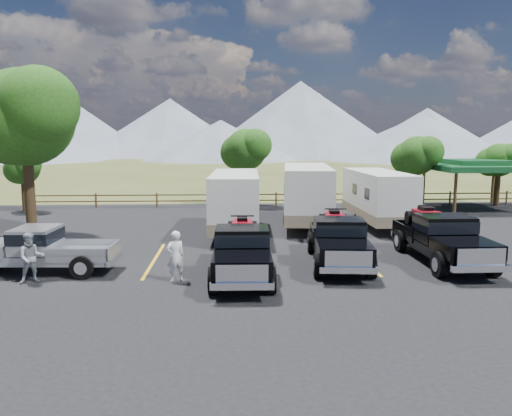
{
  "coord_description": "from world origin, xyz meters",
  "views": [
    {
      "loc": [
        -3.06,
        -14.79,
        4.73
      ],
      "look_at": [
        -1.95,
        6.93,
        1.6
      ],
      "focal_mm": 35.0,
      "sensor_mm": 36.0,
      "label": 1
    }
  ],
  "objects_px": {
    "trailer_center": "(307,195)",
    "person_a": "(175,256)",
    "rig_center": "(338,239)",
    "pavilion": "(477,166)",
    "pickup_silver": "(41,249)",
    "person_b": "(31,258)",
    "trailer_right": "(378,198)",
    "rig_left": "(242,249)",
    "rig_right": "(441,237)",
    "tree_big_nw": "(24,117)",
    "trailer_left": "(235,202)"
  },
  "relations": [
    {
      "from": "rig_center",
      "to": "person_a",
      "type": "xyz_separation_m",
      "value": [
        -5.77,
        -2.04,
        -0.08
      ]
    },
    {
      "from": "trailer_left",
      "to": "trailer_right",
      "type": "distance_m",
      "value": 7.67
    },
    {
      "from": "trailer_left",
      "to": "rig_left",
      "type": "bearing_deg",
      "value": -86.58
    },
    {
      "from": "trailer_center",
      "to": "rig_left",
      "type": "bearing_deg",
      "value": -104.63
    },
    {
      "from": "rig_left",
      "to": "rig_center",
      "type": "distance_m",
      "value": 3.89
    },
    {
      "from": "pavilion",
      "to": "rig_center",
      "type": "relative_size",
      "value": 1.05
    },
    {
      "from": "pavilion",
      "to": "pickup_silver",
      "type": "height_order",
      "value": "pavilion"
    },
    {
      "from": "trailer_left",
      "to": "pickup_silver",
      "type": "relative_size",
      "value": 1.58
    },
    {
      "from": "pavilion",
      "to": "trailer_left",
      "type": "relative_size",
      "value": 0.73
    },
    {
      "from": "person_b",
      "to": "person_a",
      "type": "bearing_deg",
      "value": -24.45
    },
    {
      "from": "tree_big_nw",
      "to": "rig_right",
      "type": "distance_m",
      "value": 18.89
    },
    {
      "from": "trailer_left",
      "to": "trailer_right",
      "type": "bearing_deg",
      "value": 15.15
    },
    {
      "from": "rig_right",
      "to": "trailer_left",
      "type": "bearing_deg",
      "value": 142.61
    },
    {
      "from": "rig_center",
      "to": "person_b",
      "type": "bearing_deg",
      "value": -163.55
    },
    {
      "from": "trailer_right",
      "to": "person_a",
      "type": "bearing_deg",
      "value": -135.26
    },
    {
      "from": "pavilion",
      "to": "trailer_center",
      "type": "xyz_separation_m",
      "value": [
        -12.08,
        -5.97,
        -1.1
      ]
    },
    {
      "from": "rig_left",
      "to": "rig_right",
      "type": "relative_size",
      "value": 0.96
    },
    {
      "from": "tree_big_nw",
      "to": "rig_left",
      "type": "bearing_deg",
      "value": -36.84
    },
    {
      "from": "rig_left",
      "to": "trailer_right",
      "type": "bearing_deg",
      "value": 52.68
    },
    {
      "from": "person_a",
      "to": "person_b",
      "type": "xyz_separation_m",
      "value": [
        -4.61,
        0.07,
        -0.01
      ]
    },
    {
      "from": "trailer_left",
      "to": "trailer_center",
      "type": "distance_m",
      "value": 4.29
    },
    {
      "from": "rig_right",
      "to": "trailer_right",
      "type": "height_order",
      "value": "trailer_right"
    },
    {
      "from": "trailer_center",
      "to": "person_b",
      "type": "height_order",
      "value": "trailer_center"
    },
    {
      "from": "trailer_right",
      "to": "person_b",
      "type": "height_order",
      "value": "trailer_right"
    },
    {
      "from": "rig_left",
      "to": "tree_big_nw",
      "type": "bearing_deg",
      "value": 144.64
    },
    {
      "from": "rig_center",
      "to": "trailer_center",
      "type": "bearing_deg",
      "value": 95.54
    },
    {
      "from": "pavilion",
      "to": "rig_center",
      "type": "height_order",
      "value": "pavilion"
    },
    {
      "from": "person_b",
      "to": "trailer_left",
      "type": "bearing_deg",
      "value": 26.15
    },
    {
      "from": "rig_center",
      "to": "trailer_right",
      "type": "height_order",
      "value": "trailer_right"
    },
    {
      "from": "trailer_center",
      "to": "person_a",
      "type": "distance_m",
      "value": 11.52
    },
    {
      "from": "trailer_center",
      "to": "pickup_silver",
      "type": "distance_m",
      "value": 13.65
    },
    {
      "from": "tree_big_nw",
      "to": "trailer_right",
      "type": "xyz_separation_m",
      "value": [
        17.17,
        1.7,
        -4.05
      ]
    },
    {
      "from": "pavilion",
      "to": "person_b",
      "type": "relative_size",
      "value": 3.76
    },
    {
      "from": "pickup_silver",
      "to": "trailer_center",
      "type": "bearing_deg",
      "value": 132.01
    },
    {
      "from": "rig_left",
      "to": "pavilion",
      "type": "bearing_deg",
      "value": 45.88
    },
    {
      "from": "trailer_right",
      "to": "person_b",
      "type": "bearing_deg",
      "value": -146.54
    },
    {
      "from": "tree_big_nw",
      "to": "pavilion",
      "type": "xyz_separation_m",
      "value": [
        25.55,
        7.97,
        -2.81
      ]
    },
    {
      "from": "pavilion",
      "to": "trailer_left",
      "type": "distance_m",
      "value": 17.8
    },
    {
      "from": "trailer_right",
      "to": "pickup_silver",
      "type": "height_order",
      "value": "trailer_right"
    },
    {
      "from": "rig_right",
      "to": "trailer_left",
      "type": "relative_size",
      "value": 0.71
    },
    {
      "from": "pickup_silver",
      "to": "pavilion",
      "type": "bearing_deg",
      "value": 125.63
    },
    {
      "from": "tree_big_nw",
      "to": "rig_right",
      "type": "bearing_deg",
      "value": -18.64
    },
    {
      "from": "pavilion",
      "to": "person_a",
      "type": "bearing_deg",
      "value": -138.34
    },
    {
      "from": "rig_center",
      "to": "trailer_right",
      "type": "xyz_separation_m",
      "value": [
        3.72,
        7.59,
        0.59
      ]
    },
    {
      "from": "trailer_right",
      "to": "person_a",
      "type": "relative_size",
      "value": 4.93
    },
    {
      "from": "trailer_right",
      "to": "pickup_silver",
      "type": "bearing_deg",
      "value": -150.48
    },
    {
      "from": "pickup_silver",
      "to": "person_b",
      "type": "xyz_separation_m",
      "value": [
        0.17,
        -1.26,
        -0.0
      ]
    },
    {
      "from": "trailer_left",
      "to": "pickup_silver",
      "type": "bearing_deg",
      "value": -133.8
    },
    {
      "from": "rig_center",
      "to": "person_a",
      "type": "bearing_deg",
      "value": -154.85
    },
    {
      "from": "trailer_left",
      "to": "person_a",
      "type": "relative_size",
      "value": 5.07
    }
  ]
}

